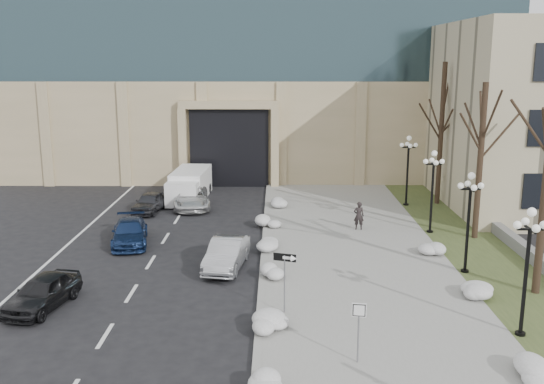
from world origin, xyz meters
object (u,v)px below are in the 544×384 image
Objects in this scene: car_b at (227,254)px; car_e at (150,202)px; box_truck at (190,186)px; keep_sign at (359,320)px; lamppost_d at (408,161)px; lamppost_c at (433,181)px; lamppost_a at (528,255)px; car_c at (130,232)px; car_a at (43,292)px; pedestrian at (359,216)px; one_way_sign at (288,265)px; lamppost_b at (469,209)px; car_d at (191,198)px.

car_b reaches higher than car_e.
box_truck is 25.24m from keep_sign.
box_truck is 15.09m from lamppost_d.
lamppost_a is at bearing -90.00° from lamppost_c.
car_e is at bearing 82.12° from car_c.
car_a is 0.89× the size of car_c.
car_b is 0.90× the size of lamppost_a.
pedestrian reaches higher than car_a.
one_way_sign is 19.56m from lamppost_d.
lamppost_c reaches higher than pedestrian.
lamppost_b is (8.22, 4.72, 1.02)m from one_way_sign.
lamppost_c is at bearing 42.09° from car_a.
car_d is at bearing 89.41° from car_a.
car_d is 1.05× the size of lamppost_b.
car_b is at bearing 126.47° from keep_sign.
one_way_sign reaches higher than car_a.
one_way_sign is (2.80, -5.45, 1.35)m from car_b.
car_d is 2.33× the size of keep_sign.
lamppost_b is at bearing 63.14° from keep_sign.
lamppost_a reaches higher than car_b.
lamppost_d is (14.33, 0.47, 2.38)m from car_d.
car_c is 19.97m from lamppost_a.
box_truck is at bearing 125.71° from one_way_sign.
car_b is 0.90× the size of lamppost_b.
car_d is at bearing 64.13° from car_c.
lamppost_d is (0.00, 13.00, 0.00)m from lamppost_b.
car_e is 22.73m from keep_sign.
car_a is 0.83× the size of lamppost_c.
box_truck is at bearing 70.08° from car_c.
one_way_sign is (6.57, -19.81, 1.09)m from box_truck.
box_truck is (-0.46, 2.57, 0.27)m from car_d.
lamppost_d is (16.85, 1.60, 2.44)m from car_e.
lamppost_d is (11.02, 12.27, 2.37)m from car_b.
lamppost_a is at bearing -90.00° from lamppost_b.
car_d is (3.59, 16.57, 0.03)m from car_a.
car_a is 19.39m from box_truck.
lamppost_a reaches higher than car_d.
lamppost_c is (3.98, -0.47, 2.14)m from pedestrian.
lamppost_a is at bearing -38.42° from car_e.
car_c is 0.69× the size of box_truck.
car_a is 8.38m from car_b.
car_c is 12.46m from one_way_sign.
lamppost_b is (16.85, -11.40, 2.44)m from car_e.
lamppost_b is at bearing 24.34° from car_a.
car_d is at bearing 113.50° from car_b.
box_truck reaches higher than car_e.
box_truck is (-10.82, 8.12, 0.04)m from pedestrian.
car_e is at bearing 97.67° from car_a.
keep_sign reaches higher than car_d.
car_a is 0.83× the size of lamppost_b.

